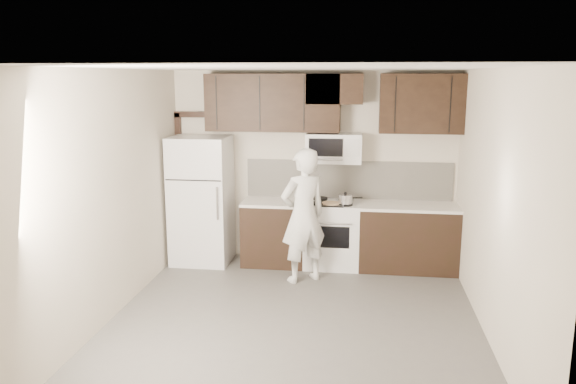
% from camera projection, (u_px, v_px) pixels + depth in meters
% --- Properties ---
extents(floor, '(4.50, 4.50, 0.00)m').
position_uv_depth(floor, '(293.00, 323.00, 6.08)').
color(floor, '#575451').
rests_on(floor, ground).
extents(back_wall, '(4.00, 0.00, 4.00)m').
position_uv_depth(back_wall, '(313.00, 167.00, 7.99)').
color(back_wall, beige).
rests_on(back_wall, ground).
extents(ceiling, '(4.50, 4.50, 0.00)m').
position_uv_depth(ceiling, '(294.00, 68.00, 5.53)').
color(ceiling, white).
rests_on(ceiling, back_wall).
extents(counter_run, '(2.95, 0.64, 0.91)m').
position_uv_depth(counter_run, '(354.00, 235.00, 7.79)').
color(counter_run, black).
rests_on(counter_run, floor).
extents(stove, '(0.76, 0.66, 0.94)m').
position_uv_depth(stove, '(332.00, 234.00, 7.82)').
color(stove, silver).
rests_on(stove, floor).
extents(backsplash, '(2.90, 0.02, 0.54)m').
position_uv_depth(backsplash, '(348.00, 180.00, 7.94)').
color(backsplash, beige).
rests_on(backsplash, counter_run).
extents(upper_cabinets, '(3.48, 0.35, 0.78)m').
position_uv_depth(upper_cabinets, '(328.00, 101.00, 7.60)').
color(upper_cabinets, black).
rests_on(upper_cabinets, back_wall).
extents(microwave, '(0.76, 0.42, 0.40)m').
position_uv_depth(microwave, '(334.00, 148.00, 7.70)').
color(microwave, silver).
rests_on(microwave, upper_cabinets).
extents(refrigerator, '(0.80, 0.76, 1.80)m').
position_uv_depth(refrigerator, '(202.00, 200.00, 7.93)').
color(refrigerator, silver).
rests_on(refrigerator, floor).
extents(door_trim, '(0.50, 0.08, 2.12)m').
position_uv_depth(door_trim, '(183.00, 171.00, 8.22)').
color(door_trim, black).
rests_on(door_trim, floor).
extents(saucepan, '(0.32, 0.19, 0.18)m').
position_uv_depth(saucepan, '(346.00, 200.00, 7.55)').
color(saucepan, silver).
rests_on(saucepan, stove).
extents(baking_tray, '(0.37, 0.28, 0.02)m').
position_uv_depth(baking_tray, '(331.00, 204.00, 7.57)').
color(baking_tray, black).
rests_on(baking_tray, counter_run).
extents(pizza, '(0.25, 0.25, 0.02)m').
position_uv_depth(pizza, '(331.00, 203.00, 7.57)').
color(pizza, beige).
rests_on(pizza, baking_tray).
extents(person, '(0.76, 0.71, 1.74)m').
position_uv_depth(person, '(303.00, 216.00, 7.16)').
color(person, white).
rests_on(person, floor).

